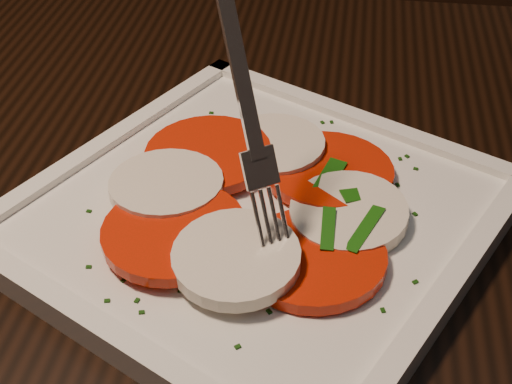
{
  "coord_description": "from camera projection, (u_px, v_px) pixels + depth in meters",
  "views": [
    {
      "loc": [
        -0.06,
        -0.33,
        1.08
      ],
      "look_at": [
        -0.15,
        0.04,
        0.78
      ],
      "focal_mm": 50.0,
      "sensor_mm": 36.0,
      "label": 1
    }
  ],
  "objects": [
    {
      "name": "caprese_salad",
      "position": [
        256.0,
        199.0,
        0.49
      ],
      "size": [
        0.23,
        0.24,
        0.02
      ],
      "color": "red",
      "rests_on": "plate"
    },
    {
      "name": "table",
      "position": [
        160.0,
        305.0,
        0.58
      ],
      "size": [
        1.27,
        0.92,
        0.75
      ],
      "rotation": [
        0.0,
        0.0,
        0.1
      ],
      "color": "black",
      "rests_on": "ground"
    },
    {
      "name": "chair",
      "position": [
        392.0,
        73.0,
        1.11
      ],
      "size": [
        0.55,
        0.55,
        0.93
      ],
      "rotation": [
        0.0,
        0.0,
        -0.42
      ],
      "color": "black",
      "rests_on": "ground"
    },
    {
      "name": "plate",
      "position": [
        256.0,
        217.0,
        0.5
      ],
      "size": [
        0.38,
        0.38,
        0.01
      ],
      "primitive_type": "cube",
      "rotation": [
        0.0,
        0.0,
        -0.38
      ],
      "color": "white",
      "rests_on": "table"
    },
    {
      "name": "fork",
      "position": [
        235.0,
        77.0,
        0.43
      ],
      "size": [
        0.09,
        0.1,
        0.17
      ],
      "primitive_type": null,
      "rotation": [
        0.0,
        0.0,
        0.68
      ],
      "color": "white",
      "rests_on": "caprese_salad"
    }
  ]
}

